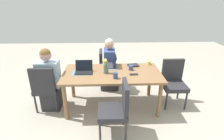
# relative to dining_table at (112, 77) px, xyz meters

# --- Properties ---
(ground_plane) EXTENTS (10.00, 10.00, 0.00)m
(ground_plane) POSITION_rel_dining_table_xyz_m (0.00, 0.00, -0.65)
(ground_plane) COLOR #B2A899
(dining_table) EXTENTS (1.80, 0.90, 0.73)m
(dining_table) POSITION_rel_dining_table_xyz_m (0.00, 0.00, 0.00)
(dining_table) COLOR olive
(dining_table) RESTS_ON ground_plane
(chair_head_left_left_near) EXTENTS (0.44, 0.44, 0.90)m
(chair_head_left_left_near) POSITION_rel_dining_table_xyz_m (-1.23, -0.06, -0.15)
(chair_head_left_left_near) COLOR #2D2D33
(chair_head_left_left_near) RESTS_ON ground_plane
(person_head_left_left_near) EXTENTS (0.40, 0.36, 1.19)m
(person_head_left_left_near) POSITION_rel_dining_table_xyz_m (-1.17, 0.02, -0.12)
(person_head_left_left_near) COLOR #2D2D33
(person_head_left_left_near) RESTS_ON ground_plane
(chair_far_left_mid) EXTENTS (0.44, 0.44, 0.90)m
(chair_far_left_mid) POSITION_rel_dining_table_xyz_m (-0.11, 0.80, -0.15)
(chair_far_left_mid) COLOR #2D2D33
(chair_far_left_mid) RESTS_ON ground_plane
(person_far_left_mid) EXTENTS (0.36, 0.40, 1.19)m
(person_far_left_mid) POSITION_rel_dining_table_xyz_m (-0.03, 0.74, -0.12)
(person_far_left_mid) COLOR #2D2D33
(person_far_left_mid) RESTS_ON ground_plane
(chair_near_left_far) EXTENTS (0.44, 0.44, 0.90)m
(chair_near_left_far) POSITION_rel_dining_table_xyz_m (0.05, -0.76, -0.15)
(chair_near_left_far) COLOR #2D2D33
(chair_near_left_far) RESTS_ON ground_plane
(chair_head_right_right_near) EXTENTS (0.44, 0.44, 0.90)m
(chair_head_right_right_near) POSITION_rel_dining_table_xyz_m (1.22, 0.10, -0.15)
(chair_head_right_right_near) COLOR #2D2D33
(chair_head_right_right_near) RESTS_ON ground_plane
(flower_vase) EXTENTS (0.10, 0.11, 0.27)m
(flower_vase) POSITION_rel_dining_table_xyz_m (-0.11, -0.02, 0.22)
(flower_vase) COLOR #4C6B60
(flower_vase) RESTS_ON dining_table
(placemat_head_left_left_near) EXTENTS (0.37, 0.27, 0.00)m
(placemat_head_left_left_near) POSITION_rel_dining_table_xyz_m (-0.55, 0.01, 0.08)
(placemat_head_left_left_near) COLOR slate
(placemat_head_left_left_near) RESTS_ON dining_table
(placemat_far_left_mid) EXTENTS (0.27, 0.37, 0.00)m
(placemat_far_left_mid) POSITION_rel_dining_table_xyz_m (-0.01, 0.29, 0.08)
(placemat_far_left_mid) COLOR slate
(placemat_far_left_mid) RESTS_ON dining_table
(laptop_head_left_left_near) EXTENTS (0.32, 0.22, 0.21)m
(laptop_head_left_left_near) POSITION_rel_dining_table_xyz_m (-0.52, 0.03, 0.13)
(laptop_head_left_left_near) COLOR black
(laptop_head_left_left_near) RESTS_ON dining_table
(laptop_far_left_mid) EXTENTS (0.22, 0.32, 0.20)m
(laptop_far_left_mid) POSITION_rel_dining_table_xyz_m (0.01, 0.31, 0.13)
(laptop_far_left_mid) COLOR #38383D
(laptop_far_left_mid) RESTS_ON dining_table
(coffee_mug_near_left) EXTENTS (0.08, 0.08, 0.09)m
(coffee_mug_near_left) POSITION_rel_dining_table_xyz_m (0.36, 0.11, 0.13)
(coffee_mug_near_left) COLOR #33477A
(coffee_mug_near_left) RESTS_ON dining_table
(coffee_mug_near_right) EXTENTS (0.07, 0.07, 0.08)m
(coffee_mug_near_right) POSITION_rel_dining_table_xyz_m (0.77, 0.37, 0.12)
(coffee_mug_near_right) COLOR #DBC64C
(coffee_mug_near_right) RESTS_ON dining_table
(coffee_mug_centre_left) EXTENTS (0.08, 0.08, 0.11)m
(coffee_mug_centre_left) POSITION_rel_dining_table_xyz_m (0.05, -0.25, 0.14)
(coffee_mug_centre_left) COLOR #33477A
(coffee_mug_centre_left) RESTS_ON dining_table
(book_red_cover) EXTENTS (0.23, 0.18, 0.03)m
(book_red_cover) POSITION_rel_dining_table_xyz_m (0.44, 0.30, 0.10)
(book_red_cover) COLOR #28282D
(book_red_cover) RESTS_ON dining_table
(phone_black) EXTENTS (0.15, 0.08, 0.01)m
(phone_black) POSITION_rel_dining_table_xyz_m (0.39, -0.11, 0.09)
(phone_black) COLOR black
(phone_black) RESTS_ON dining_table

